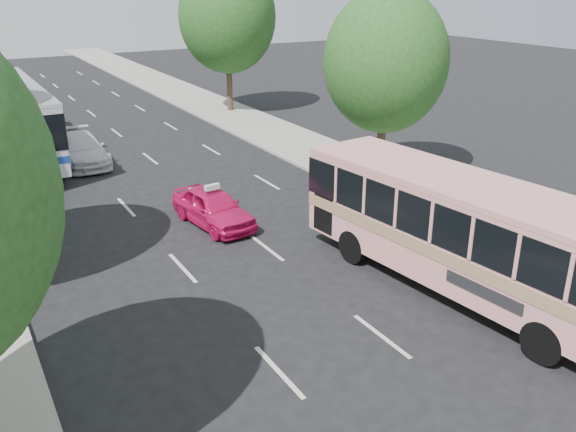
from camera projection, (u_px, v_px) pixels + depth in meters
ground at (304, 310)px, 16.14m from camera, size 120.00×120.00×0.00m
sidewalk_right at (251, 124)px, 36.18m from camera, size 4.00×90.00×0.12m
tree_right_near at (388, 56)px, 24.70m from camera, size 5.10×5.10×7.95m
tree_right_far at (229, 13)px, 37.39m from camera, size 6.00×6.00×9.35m
pink_bus at (461, 224)px, 16.46m from camera, size 3.62×10.34×3.23m
pink_taxi at (213, 207)px, 21.45m from camera, size 2.02×4.04×1.32m
white_pickup at (82, 149)px, 28.45m from camera, size 2.03×4.80×1.38m
tour_coach_front at (12, 115)px, 28.68m from camera, size 2.67×11.96×3.57m
taxi_roof_sign at (212, 187)px, 21.17m from camera, size 0.57×0.25×0.18m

